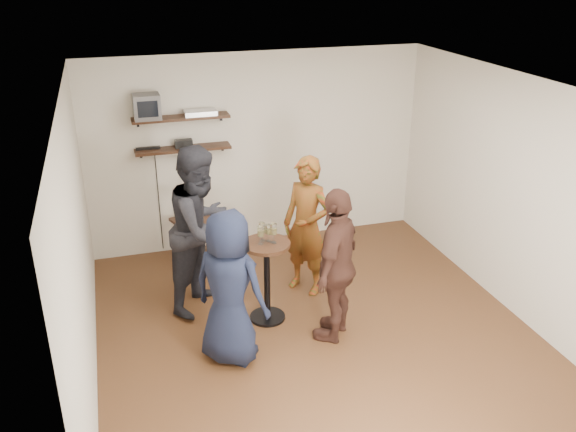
# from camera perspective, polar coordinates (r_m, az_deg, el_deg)

# --- Properties ---
(room) EXTENTS (4.58, 5.08, 2.68)m
(room) POSITION_cam_1_polar(r_m,az_deg,el_deg) (5.93, 3.10, -0.74)
(room) COLOR #432B15
(room) RESTS_ON ground
(shelf_upper) EXTENTS (1.20, 0.25, 0.04)m
(shelf_upper) POSITION_cam_1_polar(r_m,az_deg,el_deg) (7.73, -9.99, 9.05)
(shelf_upper) COLOR black
(shelf_upper) RESTS_ON room
(shelf_lower) EXTENTS (1.20, 0.25, 0.04)m
(shelf_lower) POSITION_cam_1_polar(r_m,az_deg,el_deg) (7.84, -9.79, 6.22)
(shelf_lower) COLOR black
(shelf_lower) RESTS_ON room
(crt_monitor) EXTENTS (0.32, 0.30, 0.30)m
(crt_monitor) POSITION_cam_1_polar(r_m,az_deg,el_deg) (7.66, -13.08, 9.95)
(crt_monitor) COLOR #59595B
(crt_monitor) RESTS_ON shelf_upper
(dvd_deck) EXTENTS (0.40, 0.24, 0.06)m
(dvd_deck) POSITION_cam_1_polar(r_m,az_deg,el_deg) (7.75, -8.22, 9.56)
(dvd_deck) COLOR silver
(dvd_deck) RESTS_ON shelf_upper
(radio) EXTENTS (0.22, 0.10, 0.10)m
(radio) POSITION_cam_1_polar(r_m,az_deg,el_deg) (7.82, -9.74, 6.70)
(radio) COLOR black
(radio) RESTS_ON shelf_lower
(power_strip) EXTENTS (0.30, 0.05, 0.03)m
(power_strip) POSITION_cam_1_polar(r_m,az_deg,el_deg) (7.84, -12.97, 6.21)
(power_strip) COLOR black
(power_strip) RESTS_ON shelf_lower
(side_table) EXTENTS (0.60, 0.60, 0.57)m
(side_table) POSITION_cam_1_polar(r_m,az_deg,el_deg) (7.96, -8.80, -0.95)
(side_table) COLOR black
(side_table) RESTS_ON room
(vase_lilies) EXTENTS (0.20, 0.20, 1.00)m
(vase_lilies) POSITION_cam_1_polar(r_m,az_deg,el_deg) (7.80, -8.99, 1.79)
(vase_lilies) COLOR silver
(vase_lilies) RESTS_ON side_table
(drinks_table) EXTENTS (0.51, 0.51, 0.93)m
(drinks_table) POSITION_cam_1_polar(r_m,az_deg,el_deg) (6.55, -1.99, -5.12)
(drinks_table) COLOR black
(drinks_table) RESTS_ON room
(wine_glass_fl) EXTENTS (0.07, 0.07, 0.21)m
(wine_glass_fl) POSITION_cam_1_polar(r_m,az_deg,el_deg) (6.31, -2.57, -1.50)
(wine_glass_fl) COLOR silver
(wine_glass_fl) RESTS_ON drinks_table
(wine_glass_fr) EXTENTS (0.07, 0.07, 0.22)m
(wine_glass_fr) POSITION_cam_1_polar(r_m,az_deg,el_deg) (6.33, -1.38, -1.29)
(wine_glass_fr) COLOR silver
(wine_glass_fr) RESTS_ON drinks_table
(wine_glass_bl) EXTENTS (0.07, 0.07, 0.20)m
(wine_glass_bl) POSITION_cam_1_polar(r_m,az_deg,el_deg) (6.38, -2.45, -1.19)
(wine_glass_bl) COLOR silver
(wine_glass_bl) RESTS_ON drinks_table
(wine_glass_br) EXTENTS (0.06, 0.06, 0.19)m
(wine_glass_br) POSITION_cam_1_polar(r_m,az_deg,el_deg) (6.37, -1.84, -1.32)
(wine_glass_br) COLOR silver
(wine_glass_br) RESTS_ON drinks_table
(person_plaid) EXTENTS (0.69, 0.72, 1.65)m
(person_plaid) POSITION_cam_1_polar(r_m,az_deg,el_deg) (7.02, 1.76, -0.95)
(person_plaid) COLOR red
(person_plaid) RESTS_ON room
(person_dark) EXTENTS (1.14, 1.16, 1.89)m
(person_dark) POSITION_cam_1_polar(r_m,az_deg,el_deg) (6.73, -8.07, -1.20)
(person_dark) COLOR black
(person_dark) RESTS_ON room
(person_navy) EXTENTS (0.91, 0.89, 1.58)m
(person_navy) POSITION_cam_1_polar(r_m,az_deg,el_deg) (5.86, -5.51, -6.75)
(person_navy) COLOR black
(person_navy) RESTS_ON room
(person_brown) EXTENTS (0.93, 1.00, 1.65)m
(person_brown) POSITION_cam_1_polar(r_m,az_deg,el_deg) (6.19, 4.60, -4.58)
(person_brown) COLOR #3E221A
(person_brown) RESTS_ON room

